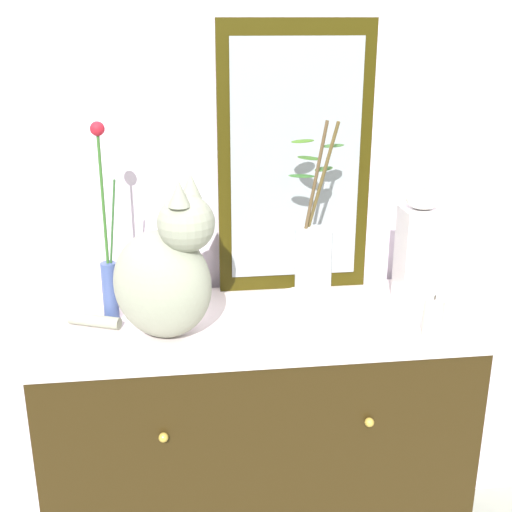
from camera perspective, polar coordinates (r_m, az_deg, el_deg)
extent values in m
cube|color=silver|center=(1.98, -1.14, 10.15)|extent=(4.40, 0.08, 2.60)
cube|color=black|center=(2.05, 0.00, -16.63)|extent=(1.14, 0.46, 0.83)
cube|color=silver|center=(1.82, 0.00, -5.70)|extent=(1.16, 0.47, 0.02)
sphere|color=#B79338|center=(1.69, -7.85, -15.01)|extent=(0.02, 0.02, 0.02)
sphere|color=#B79338|center=(1.75, 9.59, -13.75)|extent=(0.02, 0.02, 0.02)
cube|color=#2C2505|center=(1.92, 3.29, 8.05)|extent=(0.44, 0.03, 0.77)
cube|color=gray|center=(1.91, 3.37, 7.96)|extent=(0.37, 0.01, 0.68)
ellipsoid|color=gray|center=(1.69, -7.95, -2.41)|extent=(0.30, 0.27, 0.28)
sphere|color=gray|center=(1.61, -5.95, 2.76)|extent=(0.14, 0.14, 0.14)
cone|color=gray|center=(1.62, -5.56, 5.98)|extent=(0.05, 0.05, 0.06)
cone|color=gray|center=(1.55, -6.56, 5.32)|extent=(0.05, 0.05, 0.06)
cylinder|color=gray|center=(1.82, -13.55, -5.36)|extent=(0.15, 0.08, 0.03)
cylinder|color=#3B4C84|center=(1.82, -12.27, -2.99)|extent=(0.04, 0.04, 0.16)
cylinder|color=#2D5A21|center=(1.74, -12.85, 4.52)|extent=(0.01, 0.01, 0.33)
sphere|color=#A81623|center=(1.71, -13.32, 10.47)|extent=(0.04, 0.04, 0.04)
cylinder|color=#285124|center=(1.76, -12.07, 2.85)|extent=(0.03, 0.01, 0.22)
cylinder|color=silver|center=(1.82, 4.78, -4.44)|extent=(0.20, 0.20, 0.05)
cylinder|color=silver|center=(1.78, 4.89, -0.79)|extent=(0.10, 0.10, 0.20)
cylinder|color=#4A3923|center=(1.74, 4.89, 5.58)|extent=(0.07, 0.01, 0.35)
ellipsoid|color=#2B5824|center=(1.77, 3.89, 6.79)|extent=(0.08, 0.05, 0.01)
ellipsoid|color=#31591D|center=(1.78, 4.51, 8.29)|extent=(0.07, 0.08, 0.01)
ellipsoid|color=#376019|center=(1.76, 3.99, 9.70)|extent=(0.08, 0.06, 0.01)
cylinder|color=#504020|center=(1.73, 5.39, 5.65)|extent=(0.08, 0.07, 0.36)
ellipsoid|color=#355C27|center=(1.77, 5.78, 7.37)|extent=(0.07, 0.08, 0.01)
ellipsoid|color=#335C27|center=(1.76, 6.53, 9.28)|extent=(0.08, 0.06, 0.01)
cube|color=silver|center=(1.92, 13.59, -0.07)|extent=(0.11, 0.11, 0.28)
ellipsoid|color=silver|center=(1.87, 13.99, 4.74)|extent=(0.10, 0.10, 0.06)
sphere|color=silver|center=(1.86, 14.09, 5.94)|extent=(0.02, 0.02, 0.02)
cylinder|color=beige|center=(1.77, 14.80, -5.07)|extent=(0.05, 0.05, 0.10)
cylinder|color=black|center=(1.74, 14.96, -3.41)|extent=(0.00, 0.00, 0.01)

